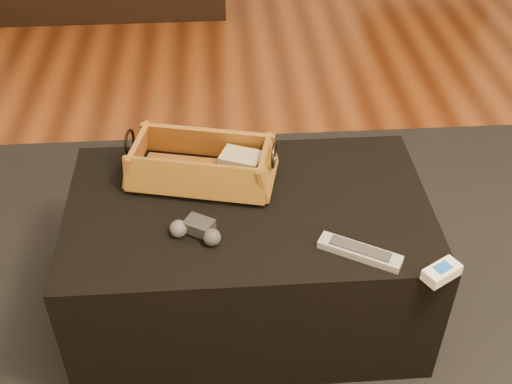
{
  "coord_description": "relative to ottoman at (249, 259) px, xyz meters",
  "views": [
    {
      "loc": [
        -0.08,
        -1.18,
        1.57
      ],
      "look_at": [
        0.01,
        0.14,
        0.49
      ],
      "focal_mm": 45.0,
      "sensor_mm": 36.0,
      "label": 1
    }
  ],
  "objects": [
    {
      "name": "floor",
      "position": [
        0.01,
        -0.16,
        -0.23
      ],
      "size": [
        5.0,
        5.5,
        0.01
      ],
      "primitive_type": "cube",
      "color": "brown",
      "rests_on": "ground"
    },
    {
      "name": "cream_gadget",
      "position": [
        0.45,
        -0.3,
        0.23
      ],
      "size": [
        0.11,
        0.09,
        0.03
      ],
      "color": "white",
      "rests_on": "ottoman"
    },
    {
      "name": "game_controller",
      "position": [
        -0.14,
        -0.12,
        0.23
      ],
      "size": [
        0.15,
        0.11,
        0.05
      ],
      "color": "#262628",
      "rests_on": "ottoman"
    },
    {
      "name": "silver_remote",
      "position": [
        0.27,
        -0.21,
        0.22
      ],
      "size": [
        0.21,
        0.15,
        0.02
      ],
      "color": "#ACAFB4",
      "rests_on": "ottoman"
    },
    {
      "name": "wicker_basket",
      "position": [
        -0.12,
        0.12,
        0.26
      ],
      "size": [
        0.45,
        0.3,
        0.14
      ],
      "color": "#9A5D22",
      "rests_on": "ottoman"
    },
    {
      "name": "area_rug",
      "position": [
        -0.0,
        -0.05,
        -0.22
      ],
      "size": [
        2.6,
        2.0,
        0.01
      ],
      "primitive_type": "cube",
      "color": "black",
      "rests_on": "floor"
    },
    {
      "name": "ottoman",
      "position": [
        0.0,
        0.0,
        0.0
      ],
      "size": [
        1.0,
        0.6,
        0.42
      ],
      "primitive_type": "cube",
      "color": "black",
      "rests_on": "area_rug"
    },
    {
      "name": "cloth_bundle",
      "position": [
        -0.01,
        0.13,
        0.26
      ],
      "size": [
        0.13,
        0.12,
        0.06
      ],
      "primitive_type": "cube",
      "rotation": [
        0.0,
        0.0,
        -0.4
      ],
      "color": "tan",
      "rests_on": "wicker_basket"
    },
    {
      "name": "tv_remote",
      "position": [
        -0.15,
        0.11,
        0.24
      ],
      "size": [
        0.22,
        0.07,
        0.02
      ],
      "primitive_type": "cube",
      "rotation": [
        0.0,
        0.0,
        -0.12
      ],
      "color": "black",
      "rests_on": "wicker_basket"
    }
  ]
}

